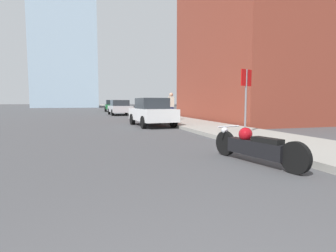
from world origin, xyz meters
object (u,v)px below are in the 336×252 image
object	(u,v)px
motorcycle	(254,146)
stop_sign	(246,90)
parked_car_green	(111,106)
pedestrian	(171,106)
parked_car_silver	(120,107)
parked_car_white	(152,112)

from	to	relation	value
motorcycle	stop_sign	size ratio (longest dim) A/B	1.04
motorcycle	parked_car_green	bearing A→B (deg)	79.02
motorcycle	stop_sign	world-z (taller)	stop_sign
stop_sign	pedestrian	xyz separation A→B (m)	(-0.60, 7.43, -0.69)
motorcycle	stop_sign	distance (m)	4.61
motorcycle	parked_car_silver	world-z (taller)	parked_car_silver
parked_car_white	pedestrian	distance (m)	2.83
parked_car_green	stop_sign	distance (m)	29.01
parked_car_white	parked_car_green	distance (m)	23.64
motorcycle	parked_car_white	world-z (taller)	parked_car_white
parked_car_green	stop_sign	bearing A→B (deg)	-83.52
parked_car_green	parked_car_white	bearing A→B (deg)	-88.02
stop_sign	motorcycle	bearing A→B (deg)	-120.39
stop_sign	parked_car_green	bearing A→B (deg)	95.43
stop_sign	pedestrian	world-z (taller)	stop_sign
motorcycle	parked_car_green	size ratio (longest dim) A/B	0.62
parked_car_silver	parked_car_green	bearing A→B (deg)	87.56
parked_car_silver	parked_car_green	world-z (taller)	parked_car_green
parked_car_white	parked_car_green	bearing A→B (deg)	86.52
parked_car_white	pedestrian	world-z (taller)	pedestrian
stop_sign	pedestrian	bearing A→B (deg)	94.62
motorcycle	stop_sign	xyz separation A→B (m)	(2.23, 3.79, 1.37)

